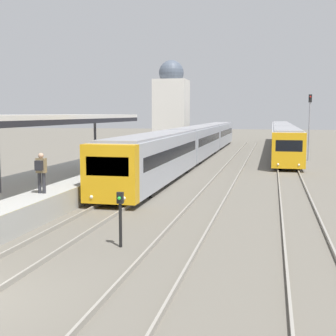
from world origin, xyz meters
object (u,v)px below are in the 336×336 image
object	(u,v)px
train_near	(197,141)
train_far	(283,136)
signal_post_near	(120,213)
person_on_platform	(41,170)
signal_mast_far	(310,120)

from	to	relation	value
train_near	train_far	bearing A→B (deg)	57.98
train_near	signal_post_near	size ratio (longest dim) A/B	27.88
person_on_platform	train_far	xyz separation A→B (m)	(10.36, 39.39, -0.29)
person_on_platform	train_far	world-z (taller)	train_far
train_near	signal_mast_far	size ratio (longest dim) A/B	8.34
signal_post_near	train_near	bearing A→B (deg)	94.46
person_on_platform	signal_post_near	distance (m)	5.85
signal_mast_far	person_on_platform	bearing A→B (deg)	-115.18
train_far	signal_post_near	distance (m)	43.34
train_near	signal_mast_far	bearing A→B (deg)	-0.19
person_on_platform	signal_mast_far	size ratio (longest dim) A/B	0.28
person_on_platform	signal_mast_far	bearing A→B (deg)	64.82
train_far	person_on_platform	bearing A→B (deg)	-104.74
train_far	signal_post_near	size ratio (longest dim) A/B	25.18
train_far	signal_mast_far	bearing A→B (deg)	-81.16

